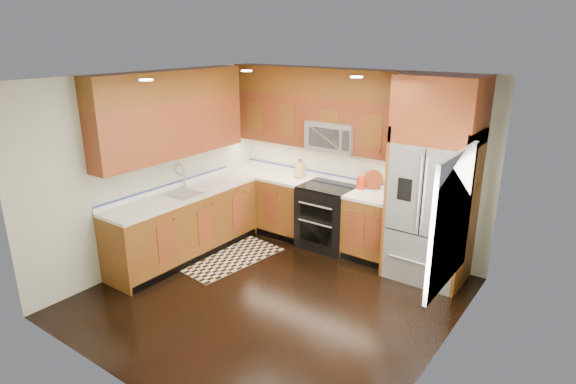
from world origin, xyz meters
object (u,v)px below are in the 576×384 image
Objects in this scene: range at (327,217)px; knife_block at (300,170)px; utensil_crock at (361,180)px; refrigerator at (434,181)px; rug at (227,256)px.

range is 3.24× the size of knife_block.
utensil_crock is at bearing 1.11° from knife_block.
rug is (-2.50, -1.13, -1.30)m from refrigerator.
knife_block reaches higher than range.
refrigerator is at bearing 31.23° from rug.
refrigerator is at bearing -1.40° from range.
knife_block is at bearing 174.85° from refrigerator.
range reaches higher than rug.
knife_block is at bearing 165.35° from range.
refrigerator is 2.17m from knife_block.
refrigerator is 8.91× the size of knife_block.
rug is 2.20m from utensil_crock.
range is 0.76m from utensil_crock.
rug is at bearing -129.12° from range.
knife_block is (-2.14, 0.19, -0.24)m from refrigerator.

